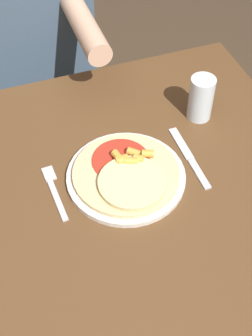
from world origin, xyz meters
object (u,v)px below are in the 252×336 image
at_px(pizza, 127,173).
at_px(fork, 54,189).
at_px(knife, 190,158).
at_px(person_diner, 38,43).
at_px(plate, 126,177).
at_px(drinking_glass, 201,98).
at_px(dining_table, 127,221).

distance_m(pizza, fork, 0.18).
bearing_deg(fork, knife, -2.82).
bearing_deg(person_diner, plate, -84.25).
bearing_deg(plate, drinking_glass, 28.84).
relative_size(plate, knife, 1.35).
bearing_deg(knife, fork, 177.18).
relative_size(pizza, drinking_glass, 2.07).
distance_m(knife, drinking_glass, 0.18).
bearing_deg(knife, plate, -177.34).
bearing_deg(plate, knife, 2.66).
height_order(knife, drinking_glass, drinking_glass).
bearing_deg(dining_table, person_diner, 94.31).
xyz_separation_m(dining_table, drinking_glass, (0.28, 0.20, 0.17)).
distance_m(plate, person_diner, 0.71).
xyz_separation_m(drinking_glass, person_diner, (-0.34, 0.56, -0.10)).
bearing_deg(fork, dining_table, -24.86).
bearing_deg(pizza, plate, 106.52).
bearing_deg(knife, dining_table, -163.07).
distance_m(dining_table, fork, 0.21).
distance_m(knife, person_diner, 0.74).
relative_size(fork, person_diner, 0.15).
xyz_separation_m(dining_table, knife, (0.19, 0.06, 0.11)).
bearing_deg(person_diner, knife, -70.31).
bearing_deg(plate, dining_table, -105.60).
relative_size(fork, drinking_glass, 1.37).
height_order(dining_table, drinking_glass, drinking_glass).
height_order(dining_table, knife, knife).
relative_size(pizza, person_diner, 0.22).
xyz_separation_m(knife, person_diner, (-0.25, 0.70, -0.04)).
bearing_deg(dining_table, knife, 16.93).
relative_size(knife, person_diner, 0.18).
height_order(pizza, drinking_glass, drinking_glass).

